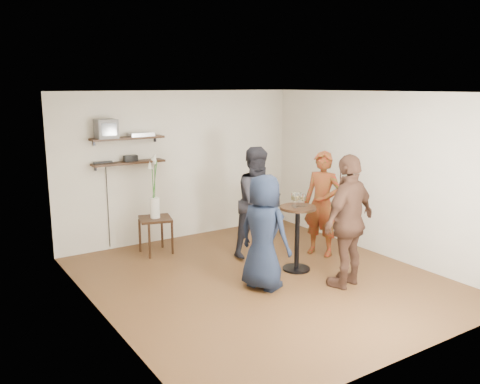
# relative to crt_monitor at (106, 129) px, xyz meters

# --- Properties ---
(room) EXTENTS (4.58, 5.08, 2.68)m
(room) POSITION_rel_crt_monitor_xyz_m (1.35, -2.38, -0.72)
(room) COLOR #4E2D19
(room) RESTS_ON ground
(shelf_upper) EXTENTS (1.20, 0.25, 0.04)m
(shelf_upper) POSITION_rel_crt_monitor_xyz_m (0.35, 0.00, -0.17)
(shelf_upper) COLOR black
(shelf_upper) RESTS_ON room
(shelf_lower) EXTENTS (1.20, 0.25, 0.04)m
(shelf_lower) POSITION_rel_crt_monitor_xyz_m (0.35, 0.00, -0.57)
(shelf_lower) COLOR black
(shelf_lower) RESTS_ON room
(crt_monitor) EXTENTS (0.32, 0.30, 0.30)m
(crt_monitor) POSITION_rel_crt_monitor_xyz_m (0.00, 0.00, 0.00)
(crt_monitor) COLOR #59595B
(crt_monitor) RESTS_ON shelf_upper
(dvd_deck) EXTENTS (0.40, 0.24, 0.06)m
(dvd_deck) POSITION_rel_crt_monitor_xyz_m (0.58, 0.00, -0.12)
(dvd_deck) COLOR silver
(dvd_deck) RESTS_ON shelf_upper
(radio) EXTENTS (0.22, 0.10, 0.10)m
(radio) POSITION_rel_crt_monitor_xyz_m (0.39, 0.00, -0.50)
(radio) COLOR black
(radio) RESTS_ON shelf_lower
(power_strip) EXTENTS (0.30, 0.05, 0.03)m
(power_strip) POSITION_rel_crt_monitor_xyz_m (-0.06, 0.05, -0.54)
(power_strip) COLOR black
(power_strip) RESTS_ON shelf_lower
(side_table) EXTENTS (0.61, 0.61, 0.59)m
(side_table) POSITION_rel_crt_monitor_xyz_m (0.58, -0.48, -1.52)
(side_table) COLOR black
(side_table) RESTS_ON room
(vase_lilies) EXTENTS (0.20, 0.21, 1.07)m
(vase_lilies) POSITION_rel_crt_monitor_xyz_m (0.58, -0.48, -1.09)
(vase_lilies) COLOR white
(vase_lilies) RESTS_ON side_table
(drinks_table) EXTENTS (0.53, 0.53, 0.97)m
(drinks_table) POSITION_rel_crt_monitor_xyz_m (2.01, -2.33, -1.40)
(drinks_table) COLOR black
(drinks_table) RESTS_ON room
(wine_glass_fl) EXTENTS (0.07, 0.07, 0.22)m
(wine_glass_fl) POSITION_rel_crt_monitor_xyz_m (1.93, -2.37, -0.90)
(wine_glass_fl) COLOR silver
(wine_glass_fl) RESTS_ON drinks_table
(wine_glass_fr) EXTENTS (0.06, 0.06, 0.18)m
(wine_glass_fr) POSITION_rel_crt_monitor_xyz_m (2.08, -2.37, -0.93)
(wine_glass_fr) COLOR silver
(wine_glass_fr) RESTS_ON drinks_table
(wine_glass_bl) EXTENTS (0.07, 0.07, 0.20)m
(wine_glass_bl) POSITION_rel_crt_monitor_xyz_m (1.97, -2.26, -0.92)
(wine_glass_bl) COLOR silver
(wine_glass_bl) RESTS_ON drinks_table
(wine_glass_br) EXTENTS (0.07, 0.07, 0.21)m
(wine_glass_br) POSITION_rel_crt_monitor_xyz_m (2.03, -2.33, -0.91)
(wine_glass_br) COLOR silver
(wine_glass_br) RESTS_ON drinks_table
(person_plaid) EXTENTS (0.61, 0.72, 1.68)m
(person_plaid) POSITION_rel_crt_monitor_xyz_m (2.79, -1.99, -1.18)
(person_plaid) COLOR red
(person_plaid) RESTS_ON room
(person_dark) EXTENTS (0.92, 0.76, 1.76)m
(person_dark) POSITION_rel_crt_monitor_xyz_m (1.91, -1.48, -1.14)
(person_dark) COLOR black
(person_dark) RESTS_ON room
(person_navy) EXTENTS (0.72, 0.88, 1.56)m
(person_navy) POSITION_rel_crt_monitor_xyz_m (1.20, -2.61, -1.24)
(person_navy) COLOR black
(person_navy) RESTS_ON room
(person_brown) EXTENTS (1.13, 0.67, 1.81)m
(person_brown) POSITION_rel_crt_monitor_xyz_m (2.20, -3.16, -1.11)
(person_brown) COLOR #43281C
(person_brown) RESTS_ON room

